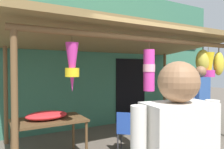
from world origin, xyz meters
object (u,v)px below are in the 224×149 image
(folding_chair, at_px, (128,129))
(shopper_by_bananas, at_px, (200,99))
(flower_heap_on_table, at_px, (48,115))
(parked_bicycle, at_px, (182,115))
(display_table, at_px, (49,124))
(vendor_in_orange, at_px, (184,142))

(folding_chair, height_order, shopper_by_bananas, shopper_by_bananas)
(flower_heap_on_table, relative_size, parked_bicycle, 0.42)
(display_table, height_order, shopper_by_bananas, shopper_by_bananas)
(vendor_in_orange, bearing_deg, flower_heap_on_table, 110.28)
(shopper_by_bananas, bearing_deg, vendor_in_orange, -146.26)
(shopper_by_bananas, bearing_deg, parked_bicycle, 55.12)
(parked_bicycle, height_order, vendor_in_orange, vendor_in_orange)
(flower_heap_on_table, distance_m, parked_bicycle, 3.91)
(folding_chair, relative_size, shopper_by_bananas, 0.48)
(flower_heap_on_table, bearing_deg, folding_chair, -17.04)
(shopper_by_bananas, bearing_deg, flower_heap_on_table, 162.19)
(vendor_in_orange, xyz_separation_m, shopper_by_bananas, (2.09, 1.39, 0.12))
(folding_chair, height_order, vendor_in_orange, vendor_in_orange)
(display_table, distance_m, folding_chair, 1.51)
(folding_chair, bearing_deg, shopper_by_bananas, -18.54)
(flower_heap_on_table, relative_size, folding_chair, 0.88)
(flower_heap_on_table, distance_m, vendor_in_orange, 2.50)
(vendor_in_orange, relative_size, shopper_by_bananas, 0.90)
(flower_heap_on_table, bearing_deg, vendor_in_orange, -69.72)
(parked_bicycle, xyz_separation_m, shopper_by_bananas, (-0.91, -1.31, 0.69))
(vendor_in_orange, bearing_deg, shopper_by_bananas, 33.74)
(folding_chair, xyz_separation_m, vendor_in_orange, (-0.58, -1.90, 0.42))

